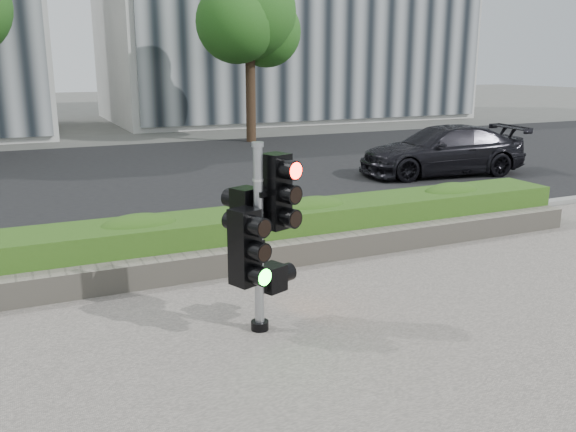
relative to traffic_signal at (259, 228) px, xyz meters
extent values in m
plane|color=#51514C|center=(0.41, -0.06, -1.17)|extent=(120.00, 120.00, 0.00)
cube|color=black|center=(0.41, 9.94, -1.16)|extent=(60.00, 13.00, 0.02)
cube|color=gray|center=(0.41, 3.09, -1.11)|extent=(60.00, 0.25, 0.12)
cube|color=gray|center=(0.41, 1.84, -0.97)|extent=(12.00, 0.32, 0.34)
cube|color=#55952E|center=(0.41, 2.49, -0.80)|extent=(12.00, 1.00, 0.68)
cube|color=#B7B7B2|center=(11.41, 24.94, 4.83)|extent=(18.00, 10.00, 12.00)
cylinder|color=black|center=(5.91, 15.44, 0.63)|extent=(0.36, 0.36, 3.58)
sphere|color=#244F16|center=(5.91, 15.44, 3.44)|extent=(3.33, 3.33, 3.33)
sphere|color=#244F16|center=(6.68, 15.76, 2.80)|extent=(2.56, 2.56, 2.56)
sphere|color=#244F16|center=(5.27, 15.05, 3.06)|extent=(2.82, 2.82, 2.82)
cylinder|color=black|center=(-0.02, -0.04, -1.09)|extent=(0.20, 0.20, 0.10)
cylinder|color=gray|center=(-0.02, -0.04, -0.13)|extent=(0.10, 0.10, 2.01)
cylinder|color=gray|center=(-0.02, -0.04, 0.89)|extent=(0.13, 0.13, 0.05)
cube|color=#FF1107|center=(0.21, 0.02, 0.38)|extent=(0.33, 0.33, 0.80)
cube|color=#14E51E|center=(-0.21, -0.15, -0.14)|extent=(0.33, 0.33, 0.80)
cube|color=black|center=(-0.07, 0.18, 0.14)|extent=(0.33, 0.33, 0.55)
cube|color=orange|center=(0.17, 0.07, -0.60)|extent=(0.33, 0.33, 0.29)
imported|color=black|center=(7.91, 6.90, -0.51)|extent=(4.57, 2.36, 1.27)
camera|label=1|loc=(-2.30, -5.77, 1.70)|focal=38.00mm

